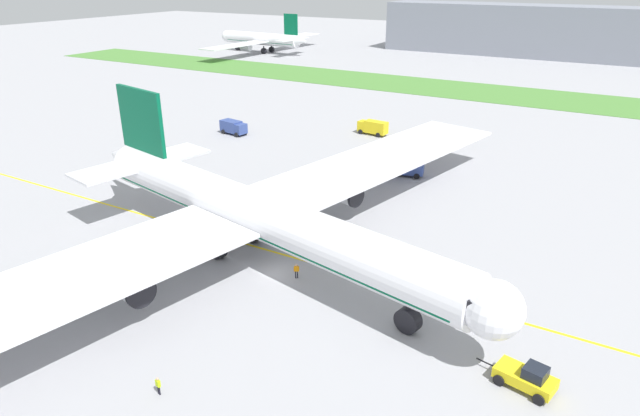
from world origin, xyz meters
TOP-DOWN VIEW (x-y plane):
  - ground_plane at (0.00, 0.00)m, footprint 600.00×600.00m
  - apron_taxi_line at (0.00, 3.98)m, footprint 280.00×0.36m
  - grass_median_strip at (0.00, 105.84)m, footprint 320.00×24.00m
  - airliner_foreground at (-3.95, 1.66)m, footprint 59.12×97.25m
  - pushback_tug at (26.66, -4.77)m, footprint 6.37×3.25m
  - ground_crew_wingwalker_port at (2.52, 0.37)m, footprint 0.50×0.44m
  - ground_crew_marshaller_front at (2.73, -19.47)m, footprint 0.53×0.32m
  - service_truck_baggage_loader at (-0.06, 35.36)m, footprint 6.58×3.91m
  - service_truck_fuel_bowser at (-14.03, 54.22)m, footprint 6.12×2.80m
  - service_truck_catering_van at (-37.71, 40.84)m, footprint 5.83×3.32m
  - parked_airliner_far_left at (-100.33, 138.68)m, footprint 41.37×64.78m
  - terminal_building at (-6.35, 182.36)m, footprint 114.97×20.00m

SIDE VIEW (x-z plane):
  - ground_plane at x=0.00m, z-range 0.00..0.00m
  - apron_taxi_line at x=0.00m, z-range 0.00..0.01m
  - grass_median_strip at x=0.00m, z-range 0.00..0.10m
  - ground_crew_marshaller_front at x=2.73m, z-range 0.17..1.72m
  - ground_crew_wingwalker_port at x=2.52m, z-range 0.18..1.83m
  - pushback_tug at x=26.66m, z-range -0.09..2.13m
  - service_truck_catering_van at x=-37.71m, z-range 0.16..2.76m
  - service_truck_fuel_bowser at x=-14.03m, z-range 0.15..2.90m
  - service_truck_baggage_loader at x=-0.06m, z-range 0.10..3.12m
  - parked_airliner_far_left at x=-100.33m, z-range -2.39..12.48m
  - airliner_foreground at x=-3.95m, z-range -2.61..13.64m
  - terminal_building at x=-6.35m, z-range 0.00..18.00m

